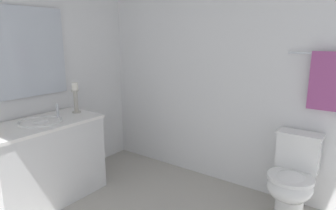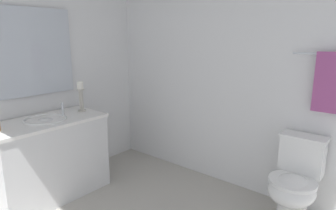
% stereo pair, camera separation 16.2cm
% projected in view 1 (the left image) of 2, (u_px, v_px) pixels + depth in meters
% --- Properties ---
extents(wall_back, '(3.16, 0.04, 2.45)m').
position_uv_depth(wall_back, '(228.00, 73.00, 3.05)').
color(wall_back, white).
rests_on(wall_back, ground).
extents(wall_left, '(0.04, 2.57, 2.45)m').
position_uv_depth(wall_left, '(30.00, 74.00, 2.93)').
color(wall_left, white).
rests_on(wall_left, ground).
extents(vanity_cabinet, '(0.58, 1.10, 0.80)m').
position_uv_depth(vanity_cabinet, '(45.00, 161.00, 2.83)').
color(vanity_cabinet, silver).
rests_on(vanity_cabinet, ground).
extents(sink_basin, '(0.40, 0.40, 0.24)m').
position_uv_depth(sink_basin, '(41.00, 126.00, 2.75)').
color(sink_basin, white).
rests_on(sink_basin, vanity_cabinet).
extents(mirror, '(0.02, 1.00, 0.87)m').
position_uv_depth(mirror, '(17.00, 53.00, 2.76)').
color(mirror, silver).
extents(candle_holder_tall, '(0.09, 0.09, 0.32)m').
position_uv_depth(candle_holder_tall, '(76.00, 97.00, 3.06)').
color(candle_holder_tall, '#B7B2A5').
rests_on(candle_holder_tall, vanity_cabinet).
extents(toilet, '(0.39, 0.54, 0.75)m').
position_uv_depth(toilet, '(292.00, 178.00, 2.57)').
color(toilet, white).
rests_on(toilet, ground).
extents(towel_bar, '(0.68, 0.02, 0.02)m').
position_uv_depth(towel_bar, '(331.00, 54.00, 2.41)').
color(towel_bar, silver).
extents(towel_near_vanity, '(0.28, 0.03, 0.50)m').
position_uv_depth(towel_near_vanity, '(327.00, 81.00, 2.45)').
color(towel_near_vanity, '#A54C8C').
rests_on(towel_near_vanity, towel_bar).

